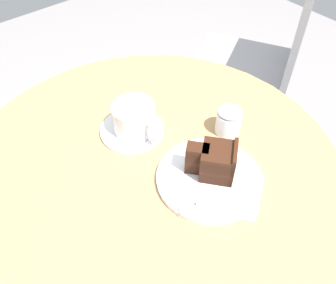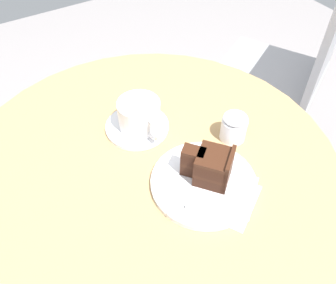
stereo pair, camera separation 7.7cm
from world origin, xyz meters
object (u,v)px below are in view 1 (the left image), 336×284
at_px(cake_plate, 209,178).
at_px(napkin, 232,187).
at_px(saucer, 132,130).
at_px(fork, 204,202).
at_px(cake_slice, 215,161).
at_px(cafe_chair, 268,54).
at_px(sugar_pot, 229,120).
at_px(coffee_cup, 134,118).
at_px(teaspoon, 124,141).

height_order(cake_plate, napkin, cake_plate).
bearing_deg(saucer, fork, -3.20).
height_order(cake_slice, cafe_chair, cafe_chair).
bearing_deg(fork, sugar_pot, -128.48).
height_order(cake_plate, fork, fork).
xyz_separation_m(coffee_cup, napkin, (0.26, 0.06, -0.04)).
height_order(coffee_cup, napkin, coffee_cup).
distance_m(cake_plate, sugar_pot, 0.16).
distance_m(coffee_cup, fork, 0.26).
bearing_deg(napkin, coffee_cup, -168.05).
bearing_deg(sugar_pot, cake_slice, -58.81).
relative_size(cake_plate, sugar_pot, 3.12).
bearing_deg(coffee_cup, saucer, -136.58).
height_order(teaspoon, sugar_pot, sugar_pot).
bearing_deg(coffee_cup, teaspoon, -69.56).
distance_m(coffee_cup, cake_slice, 0.22).
xyz_separation_m(fork, sugar_pot, (-0.12, 0.19, 0.02)).
distance_m(coffee_cup, cake_plate, 0.22).
height_order(saucer, coffee_cup, coffee_cup).
distance_m(cake_plate, fork, 0.07).
distance_m(saucer, teaspoon, 0.05).
distance_m(cake_plate, napkin, 0.05).
relative_size(saucer, coffee_cup, 1.13).
height_order(coffee_cup, cafe_chair, cafe_chair).
bearing_deg(saucer, cake_slice, 13.68).
xyz_separation_m(saucer, napkin, (0.27, 0.06, -0.00)).
bearing_deg(cake_plate, coffee_cup, -171.54).
relative_size(teaspoon, cake_slice, 0.79).
relative_size(napkin, sugar_pot, 2.45).
bearing_deg(cafe_chair, saucer, -18.12).
relative_size(cake_plate, fork, 1.55).
xyz_separation_m(teaspoon, cafe_chair, (-0.15, 0.74, -0.15)).
bearing_deg(coffee_cup, cake_slice, 12.58).
bearing_deg(fork, teaspoon, -64.21).
distance_m(cake_slice, fork, 0.09).
bearing_deg(fork, saucer, -73.12).
bearing_deg(cafe_chair, napkin, 3.18).
relative_size(saucer, cake_slice, 1.40).
bearing_deg(cake_slice, coffee_cup, -167.42).
bearing_deg(saucer, sugar_pot, 50.26).
bearing_deg(napkin, cake_slice, -170.88).
bearing_deg(cafe_chair, cake_plate, -0.72).
distance_m(cake_slice, sugar_pot, 0.14).
distance_m(cake_slice, napkin, 0.07).
xyz_separation_m(saucer, fork, (0.26, -0.01, 0.01)).
height_order(saucer, napkin, saucer).
bearing_deg(napkin, sugar_pot, 136.85).
bearing_deg(cake_plate, fork, -52.68).
relative_size(saucer, cafe_chair, 0.17).
height_order(saucer, sugar_pot, sugar_pot).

